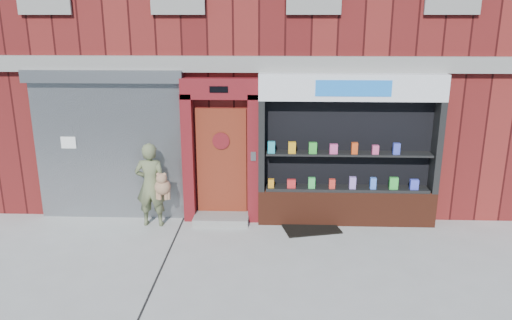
{
  "coord_description": "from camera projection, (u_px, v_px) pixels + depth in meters",
  "views": [
    {
      "loc": [
        0.3,
        -7.62,
        4.04
      ],
      "look_at": [
        -0.02,
        1.0,
        1.53
      ],
      "focal_mm": 35.0,
      "sensor_mm": 36.0,
      "label": 1
    }
  ],
  "objects": [
    {
      "name": "doormat",
      "position": [
        311.0,
        227.0,
        9.84
      ],
      "size": [
        1.21,
        0.98,
        0.03
      ],
      "primitive_type": "cube",
      "rotation": [
        0.0,
        0.0,
        0.24
      ],
      "color": "black",
      "rests_on": "ground"
    },
    {
      "name": "shutter_bay",
      "position": [
        108.0,
        137.0,
        9.92
      ],
      "size": [
        3.1,
        0.3,
        3.04
      ],
      "color": "gray",
      "rests_on": "ground"
    },
    {
      "name": "woman",
      "position": [
        152.0,
        185.0,
        9.76
      ],
      "size": [
        0.73,
        0.51,
        1.69
      ],
      "color": "#626A46",
      "rests_on": "ground"
    },
    {
      "name": "building",
      "position": [
        264.0,
        17.0,
        13.08
      ],
      "size": [
        12.0,
        8.16,
        8.0
      ],
      "color": "#541313",
      "rests_on": "ground"
    },
    {
      "name": "ground",
      "position": [
        255.0,
        263.0,
        8.45
      ],
      "size": [
        80.0,
        80.0,
        0.0
      ],
      "primitive_type": "plane",
      "color": "#9E9E99",
      "rests_on": "ground"
    },
    {
      "name": "red_door_bay",
      "position": [
        221.0,
        151.0,
        9.85
      ],
      "size": [
        1.52,
        0.58,
        2.9
      ],
      "color": "#5E1015",
      "rests_on": "ground"
    },
    {
      "name": "pharmacy_bay",
      "position": [
        348.0,
        157.0,
        9.74
      ],
      "size": [
        3.5,
        0.41,
        3.0
      ],
      "color": "#552214",
      "rests_on": "ground"
    }
  ]
}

